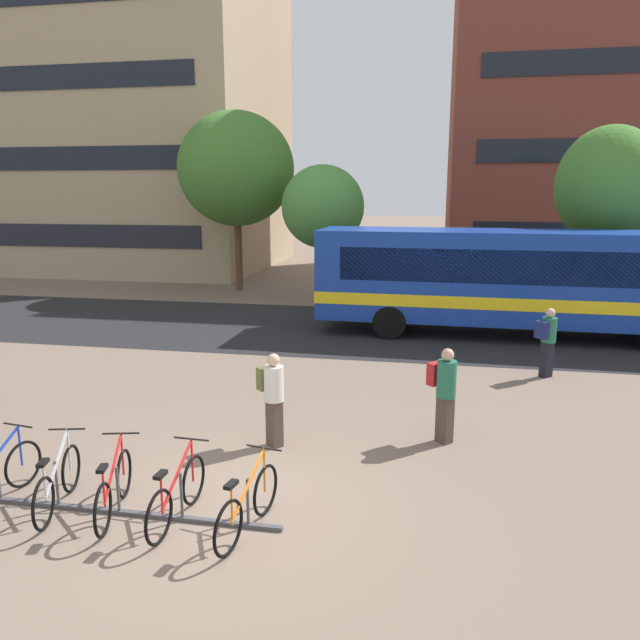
% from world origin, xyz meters
% --- Properties ---
extents(ground, '(200.00, 200.00, 0.00)m').
position_xyz_m(ground, '(0.00, 0.00, 0.00)').
color(ground, '#7A6656').
extents(bus_lane_asphalt, '(80.00, 7.20, 0.01)m').
position_xyz_m(bus_lane_asphalt, '(0.00, 11.35, 0.00)').
color(bus_lane_asphalt, '#232326').
rests_on(bus_lane_asphalt, ground).
extents(city_bus, '(12.09, 2.90, 3.20)m').
position_xyz_m(city_bus, '(5.26, 11.35, 1.78)').
color(city_bus, '#14389E').
rests_on(city_bus, ground).
extents(bike_rack, '(4.62, 0.09, 0.70)m').
position_xyz_m(bike_rack, '(-1.47, -0.47, 0.09)').
color(bike_rack, '#47474C').
rests_on(bike_rack, ground).
extents(parked_bicycle_silver_1, '(0.59, 1.69, 0.99)m').
position_xyz_m(parked_bicycle_silver_1, '(-2.37, -0.48, 0.38)').
color(parked_bicycle_silver_1, black).
rests_on(parked_bicycle_silver_1, ground).
extents(parked_bicycle_red_2, '(0.59, 1.69, 0.99)m').
position_xyz_m(parked_bicycle_red_2, '(-1.52, -0.48, 0.38)').
color(parked_bicycle_red_2, black).
rests_on(parked_bicycle_red_2, ground).
extents(parked_bicycle_red_3, '(0.52, 1.72, 0.99)m').
position_xyz_m(parked_bicycle_red_3, '(-0.59, -0.50, 0.38)').
color(parked_bicycle_red_3, black).
rests_on(parked_bicycle_red_3, ground).
extents(parked_bicycle_orange_4, '(0.53, 1.70, 0.99)m').
position_xyz_m(parked_bicycle_orange_4, '(0.42, -0.59, 0.38)').
color(parked_bicycle_orange_4, black).
rests_on(parked_bicycle_orange_4, ground).
extents(commuter_navy_pack_0, '(0.60, 0.58, 1.67)m').
position_xyz_m(commuter_navy_pack_0, '(5.38, 7.16, 0.96)').
color(commuter_navy_pack_0, black).
rests_on(commuter_navy_pack_0, ground).
extents(commuter_olive_pack_1, '(0.59, 0.58, 1.67)m').
position_xyz_m(commuter_olive_pack_1, '(0.03, 2.16, 0.96)').
color(commuter_olive_pack_1, '#47382D').
rests_on(commuter_olive_pack_1, ground).
extents(commuter_red_pack_2, '(0.59, 0.58, 1.71)m').
position_xyz_m(commuter_red_pack_2, '(2.94, 2.87, 0.98)').
color(commuter_red_pack_2, '#47382D').
rests_on(commuter_red_pack_2, ground).
extents(street_tree_0, '(3.22, 3.22, 5.36)m').
position_xyz_m(street_tree_0, '(-1.65, 16.12, 3.73)').
color(street_tree_0, brown).
rests_on(street_tree_0, ground).
extents(street_tree_1, '(4.97, 4.97, 7.69)m').
position_xyz_m(street_tree_1, '(-5.79, 18.06, 5.26)').
color(street_tree_1, brown).
rests_on(street_tree_1, ground).
extents(street_tree_2, '(3.46, 3.46, 6.49)m').
position_xyz_m(street_tree_2, '(8.33, 14.58, 4.50)').
color(street_tree_2, brown).
rests_on(street_tree_2, ground).
extents(building_left_wing, '(23.19, 13.11, 21.99)m').
position_xyz_m(building_left_wing, '(-18.32, 26.16, 11.00)').
color(building_left_wing, tan).
rests_on(building_left_wing, ground).
extents(building_right_wing, '(18.97, 11.86, 19.39)m').
position_xyz_m(building_right_wing, '(12.88, 29.36, 9.69)').
color(building_right_wing, brown).
rests_on(building_right_wing, ground).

